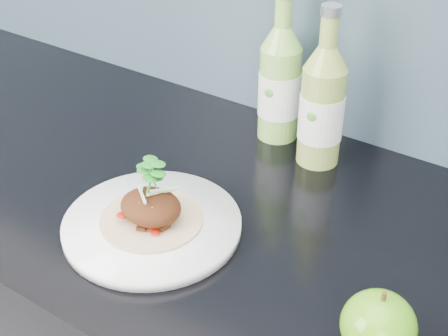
{
  "coord_description": "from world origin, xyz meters",
  "views": [
    {
      "loc": [
        0.36,
        1.08,
        1.45
      ],
      "look_at": [
        -0.03,
        1.65,
        1.0
      ],
      "focal_mm": 50.0,
      "sensor_mm": 36.0,
      "label": 1
    }
  ],
  "objects": [
    {
      "name": "pork_taco",
      "position": [
        -0.11,
        1.59,
        0.94
      ],
      "size": [
        0.14,
        0.14,
        0.1
      ],
      "color": "tan",
      "rests_on": "dinner_plate"
    },
    {
      "name": "cider_bottle_right",
      "position": [
        0.0,
        1.88,
        1.0
      ],
      "size": [
        0.08,
        0.08,
        0.26
      ],
      "rotation": [
        0.0,
        0.0,
        -0.13
      ],
      "color": "#92AA46",
      "rests_on": "kitchen_counter"
    },
    {
      "name": "dinner_plate",
      "position": [
        -0.11,
        1.59,
        0.91
      ],
      "size": [
        0.3,
        0.3,
        0.02
      ],
      "color": "white",
      "rests_on": "kitchen_counter"
    },
    {
      "name": "cider_bottle_left",
      "position": [
        -0.09,
        1.91,
        1.0
      ],
      "size": [
        0.08,
        0.08,
        0.26
      ],
      "rotation": [
        0.0,
        0.0,
        -0.12
      ],
      "color": "#86BE4F",
      "rests_on": "kitchen_counter"
    },
    {
      "name": "green_apple",
      "position": [
        0.23,
        1.56,
        0.94
      ],
      "size": [
        0.11,
        0.11,
        0.09
      ],
      "rotation": [
        0.0,
        0.0,
        -0.39
      ],
      "color": "#508B0F",
      "rests_on": "kitchen_counter"
    }
  ]
}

